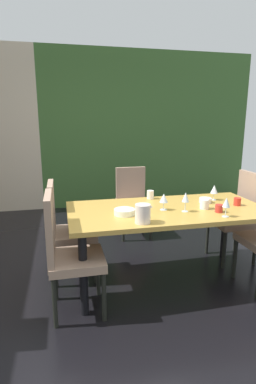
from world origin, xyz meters
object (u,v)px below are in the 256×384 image
Objects in this scene: chair_left_far at (65,226)px; wine_glass_right at (186,198)px; dining_table at (168,217)px; chair_left_near at (66,249)px; wine_glass_south at (214,190)px; cup_corner at (219,208)px; cup_north at (204,204)px; chair_head_far at (133,197)px; serving_bowl_rear at (124,212)px; wine_glass_near_shelf at (164,198)px; wine_glass_near_window at (226,203)px; cup_west at (150,195)px; pitcher_left at (143,214)px; cup_center at (237,202)px; serving_bowl_east at (205,200)px; chair_right_far at (239,213)px.

wine_glass_right is (1.09, -0.43, 0.34)m from chair_left_far.
chair_left_near is (-0.97, -0.30, -0.11)m from dining_table.
wine_glass_south is (0.58, 0.19, 0.20)m from dining_table.
dining_table is 1.02m from chair_left_near.
cup_north reaches higher than cup_corner.
dining_table is 1.35m from chair_head_far.
wine_glass_near_shelf is at bearing 9.14° from serving_bowl_rear.
dining_table is 0.47m from serving_bowl_rear.
wine_glass_near_window is at bearing -41.24° from dining_table.
cup_north is at bearing 103.89° from chair_head_far.
cup_west is 1.26× the size of cup_corner.
dining_table is 0.57m from wine_glass_near_window.
cup_north is 0.72m from pitcher_left.
cup_center is (1.15, 0.05, 0.01)m from serving_bowl_rear.
wine_glass_south is at bearing 29.29° from serving_bowl_east.
wine_glass_south is 1.02× the size of pitcher_left.
chair_left_near is 6.37× the size of wine_glass_south.
wine_glass_right is 0.56m from wine_glass_south.
serving_bowl_rear is (-0.56, 0.03, -0.11)m from wine_glass_right.
chair_right_far is 1.01m from wine_glass_right.
cup_corner is 0.33m from cup_center.
serving_bowl_rear is (-0.85, 0.25, -0.10)m from wine_glass_near_window.
cup_north is at bearing -174.19° from cup_center.
wine_glass_near_window reaches higher than cup_west.
serving_bowl_east is (1.41, 0.41, 0.22)m from chair_left_near.
cup_center is (1.67, 0.25, 0.23)m from chair_left_near.
wine_glass_near_shelf is 1.75× the size of cup_west.
chair_head_far reaches higher than cup_north.
wine_glass_right is 0.60m from cup_center.
chair_head_far is at bearing 104.06° from wine_glass_near_window.
serving_bowl_rear is (-1.42, -0.40, 0.23)m from chair_right_far.
chair_left_far is 13.88× the size of cup_corner.
chair_head_far reaches higher than wine_glass_near_shelf.
wine_glass_near_window is (0.40, -0.35, 0.21)m from dining_table.
wine_glass_near_shelf reaches higher than cup_corner.
chair_head_far is 5.82× the size of wine_glass_south.
serving_bowl_east is (-0.53, -0.18, 0.22)m from chair_right_far.
serving_bowl_east is at bearing -28.21° from cup_west.
cup_center is at bearing 7.67° from wine_glass_right.
chair_left_near is 5.93× the size of wine_glass_near_window.
chair_left_near is at bearing -162.57° from wine_glass_south.
chair_left_near is 14.33× the size of cup_corner.
cup_west reaches higher than cup_center.
cup_west reaches higher than cup_corner.
chair_left_far reaches higher than cup_corner.
cup_corner is (0.47, -0.60, -0.01)m from cup_west.
chair_right_far is at bearing 19.15° from serving_bowl_east.
chair_head_far reaches higher than pitcher_left.
cup_west is 0.57× the size of pitcher_left.
chair_head_far is at bearing 87.83° from cup_west.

